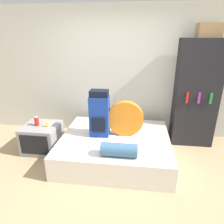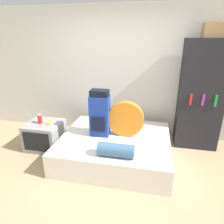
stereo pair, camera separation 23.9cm
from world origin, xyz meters
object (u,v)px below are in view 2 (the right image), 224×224
Objects in this scene: bookshelf at (201,96)px; cardboard_box at (215,30)px; tent_bag at (126,119)px; canister at (40,119)px; television at (45,135)px; backpack at (100,114)px; sleeping_roll at (116,150)px.

cardboard_box is (0.07, 0.04, 1.11)m from bookshelf.
tent_bag is 3.49× the size of canister.
bookshelf is at bearing 13.53° from canister.
television is 3.59× the size of canister.
backpack is 2.35m from cardboard_box.
bookshelf reaches higher than tent_bag.
cardboard_box is at bearing 44.89° from sleeping_roll.
backpack is at bearing -171.87° from tent_bag.
sleeping_roll is at bearing -134.60° from bookshelf.
sleeping_roll is 1.94m from bookshelf.
bookshelf reaches higher than television.
bookshelf is at bearing 13.63° from television.
canister is 0.46× the size of cardboard_box.
bookshelf is 1.12m from cardboard_box.
canister is (-1.60, -0.03, -0.13)m from tent_bag.
sleeping_roll is at bearing -23.46° from television.
backpack is 1.53× the size of sleeping_roll.
tent_bag is at bearing 0.93° from canister.
tent_bag is 1.60m from canister.
backpack reaches higher than sleeping_roll.
canister is at bearing -179.07° from tent_bag.
bookshelf reaches higher than sleeping_roll.
tent_bag is at bearing 0.66° from television.
backpack is at bearing -1.78° from canister.
backpack is 1.18m from canister.
tent_bag reaches higher than canister.
tent_bag is at bearing -152.18° from cardboard_box.
television is 3.51m from cardboard_box.
canister is at bearing 157.55° from sleeping_roll.
bookshelf reaches higher than canister.
bookshelf is at bearing -147.42° from cardboard_box.
tent_bag is 0.31× the size of bookshelf.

